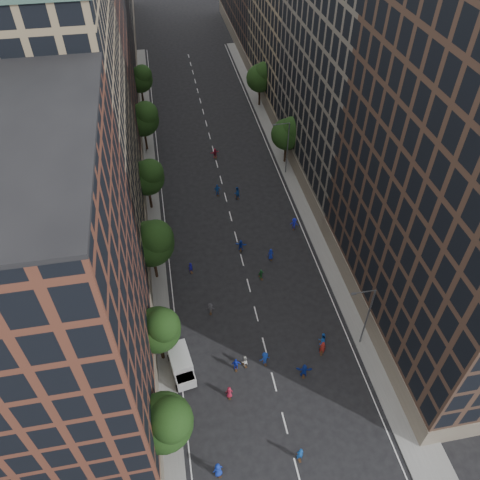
{
  "coord_description": "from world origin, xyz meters",
  "views": [
    {
      "loc": [
        -8.08,
        -15.01,
        44.53
      ],
      "look_at": [
        0.05,
        28.73,
        2.0
      ],
      "focal_mm": 35.0,
      "sensor_mm": 36.0,
      "label": 1
    }
  ],
  "objects_px": {
    "streetlamp_near": "(366,314)",
    "skater_0": "(218,470)",
    "streetlamp_far": "(286,145)",
    "cargo_van": "(181,365)",
    "skater_2": "(322,339)",
    "skater_1": "(300,454)"
  },
  "relations": [
    {
      "from": "streetlamp_near",
      "to": "skater_0",
      "type": "distance_m",
      "value": 21.06
    },
    {
      "from": "skater_0",
      "to": "streetlamp_near",
      "type": "bearing_deg",
      "value": -165.79
    },
    {
      "from": "cargo_van",
      "to": "streetlamp_far",
      "type": "bearing_deg",
      "value": 50.32
    },
    {
      "from": "streetlamp_far",
      "to": "cargo_van",
      "type": "xyz_separation_m",
      "value": [
        -19.69,
        -33.01,
        -3.85
      ]
    },
    {
      "from": "streetlamp_far",
      "to": "skater_0",
      "type": "height_order",
      "value": "streetlamp_far"
    },
    {
      "from": "streetlamp_far",
      "to": "streetlamp_near",
      "type": "bearing_deg",
      "value": -90.0
    },
    {
      "from": "cargo_van",
      "to": "skater_0",
      "type": "xyz_separation_m",
      "value": [
        2.23,
        -10.99,
        -0.36
      ]
    },
    {
      "from": "streetlamp_near",
      "to": "streetlamp_far",
      "type": "distance_m",
      "value": 33.0
    },
    {
      "from": "streetlamp_near",
      "to": "streetlamp_far",
      "type": "height_order",
      "value": "same"
    },
    {
      "from": "streetlamp_near",
      "to": "cargo_van",
      "type": "distance_m",
      "value": 20.06
    },
    {
      "from": "streetlamp_near",
      "to": "streetlamp_far",
      "type": "xyz_separation_m",
      "value": [
        0.0,
        33.0,
        0.0
      ]
    },
    {
      "from": "streetlamp_far",
      "to": "skater_2",
      "type": "distance_m",
      "value": 32.97
    },
    {
      "from": "streetlamp_far",
      "to": "skater_0",
      "type": "xyz_separation_m",
      "value": [
        -17.46,
        -44.0,
        -4.21
      ]
    },
    {
      "from": "skater_0",
      "to": "skater_2",
      "type": "relative_size",
      "value": 1.04
    },
    {
      "from": "skater_1",
      "to": "skater_2",
      "type": "height_order",
      "value": "skater_1"
    },
    {
      "from": "streetlamp_far",
      "to": "cargo_van",
      "type": "distance_m",
      "value": 38.63
    },
    {
      "from": "cargo_van",
      "to": "skater_2",
      "type": "distance_m",
      "value": 15.63
    },
    {
      "from": "skater_0",
      "to": "skater_1",
      "type": "distance_m",
      "value": 7.54
    },
    {
      "from": "skater_1",
      "to": "streetlamp_near",
      "type": "bearing_deg",
      "value": -131.9
    },
    {
      "from": "streetlamp_far",
      "to": "cargo_van",
      "type": "height_order",
      "value": "streetlamp_far"
    },
    {
      "from": "streetlamp_far",
      "to": "skater_0",
      "type": "bearing_deg",
      "value": -111.64
    },
    {
      "from": "streetlamp_far",
      "to": "cargo_van",
      "type": "bearing_deg",
      "value": -120.81
    }
  ]
}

